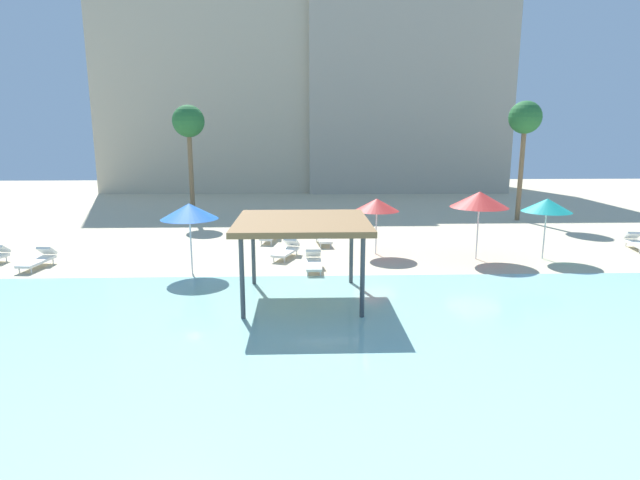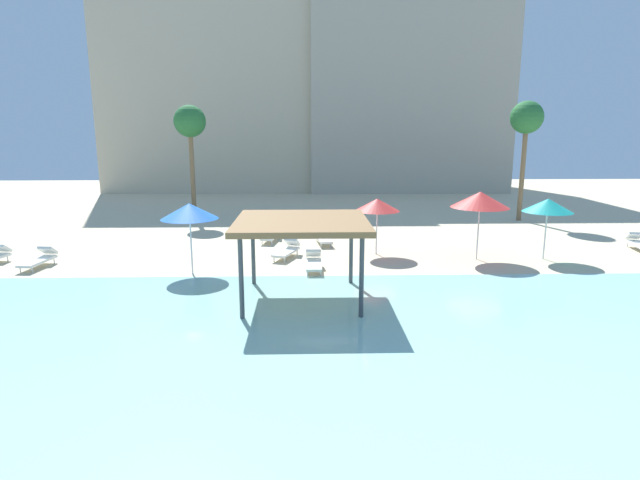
# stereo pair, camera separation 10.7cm
# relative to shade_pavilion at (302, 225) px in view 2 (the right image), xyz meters

# --- Properties ---
(ground_plane) EXTENTS (80.00, 80.00, 0.00)m
(ground_plane) POSITION_rel_shade_pavilion_xyz_m (0.95, 1.13, -2.46)
(ground_plane) COLOR beige
(lagoon_water) EXTENTS (44.00, 13.50, 0.04)m
(lagoon_water) POSITION_rel_shade_pavilion_xyz_m (0.95, -4.12, -2.44)
(lagoon_water) COLOR #99D1C6
(lagoon_water) RESTS_ON ground
(shade_pavilion) EXTENTS (4.14, 4.14, 2.62)m
(shade_pavilion) POSITION_rel_shade_pavilion_xyz_m (0.00, 0.00, 0.00)
(shade_pavilion) COLOR #42474C
(shade_pavilion) RESTS_ON ground
(beach_umbrella_teal_0) EXTENTS (2.03, 2.03, 2.57)m
(beach_umbrella_teal_0) POSITION_rel_shade_pavilion_xyz_m (10.22, 5.12, -0.16)
(beach_umbrella_teal_0) COLOR silver
(beach_umbrella_teal_0) RESTS_ON ground
(beach_umbrella_red_1) EXTENTS (1.96, 1.96, 2.46)m
(beach_umbrella_red_1) POSITION_rel_shade_pavilion_xyz_m (3.23, 6.20, -0.27)
(beach_umbrella_red_1) COLOR silver
(beach_umbrella_red_1) RESTS_ON ground
(beach_umbrella_blue_2) EXTENTS (2.13, 2.13, 2.71)m
(beach_umbrella_blue_2) POSITION_rel_shade_pavilion_xyz_m (-4.20, 3.22, -0.05)
(beach_umbrella_blue_2) COLOR silver
(beach_umbrella_blue_2) RESTS_ON ground
(beach_umbrella_red_3) EXTENTS (2.40, 2.40, 2.87)m
(beach_umbrella_red_3) POSITION_rel_shade_pavilion_xyz_m (7.37, 5.16, 0.08)
(beach_umbrella_red_3) COLOR silver
(beach_umbrella_red_3) RESTS_ON ground
(lounge_chair_0) EXTENTS (1.22, 1.99, 0.74)m
(lounge_chair_0) POSITION_rel_shade_pavilion_xyz_m (-0.67, 5.70, -2.13)
(lounge_chair_0) COLOR white
(lounge_chair_0) RESTS_ON ground
(lounge_chair_1) EXTENTS (0.80, 1.95, 0.74)m
(lounge_chair_1) POSITION_rel_shade_pavilion_xyz_m (-10.52, 4.40, -2.13)
(lounge_chair_1) COLOR white
(lounge_chair_1) RESTS_ON ground
(lounge_chair_2) EXTENTS (0.60, 1.90, 0.74)m
(lounge_chair_2) POSITION_rel_shade_pavilion_xyz_m (0.42, 3.58, -2.13)
(lounge_chair_2) COLOR white
(lounge_chair_2) RESTS_ON ground
(lounge_chair_4) EXTENTS (0.89, 1.97, 0.74)m
(lounge_chair_4) POSITION_rel_shade_pavilion_xyz_m (-1.60, 9.05, -2.13)
(lounge_chair_4) COLOR white
(lounge_chair_4) RESTS_ON ground
(lounge_chair_5) EXTENTS (0.94, 1.98, 0.74)m
(lounge_chair_5) POSITION_rel_shade_pavilion_xyz_m (15.34, 6.68, -2.13)
(lounge_chair_5) COLOR white
(lounge_chair_5) RESTS_ON ground
(lounge_chair_6) EXTENTS (0.81, 1.95, 0.74)m
(lounge_chair_6) POSITION_rel_shade_pavilion_xyz_m (0.98, 8.36, -2.13)
(lounge_chair_6) COLOR white
(lounge_chair_6) RESTS_ON ground
(palm_tree_0) EXTENTS (1.90, 1.90, 7.05)m
(palm_tree_0) POSITION_rel_shade_pavilion_xyz_m (13.07, 14.64, 3.44)
(palm_tree_0) COLOR brown
(palm_tree_0) RESTS_ON ground
(palm_tree_1) EXTENTS (1.90, 1.90, 6.84)m
(palm_tree_1) POSITION_rel_shade_pavilion_xyz_m (-6.75, 15.78, 3.25)
(palm_tree_1) COLOR brown
(palm_tree_1) RESTS_ON ground
(hotel_block_0) EXTENTS (20.21, 11.15, 18.98)m
(hotel_block_0) POSITION_rel_shade_pavilion_xyz_m (-7.41, 34.29, 7.03)
(hotel_block_0) COLOR beige
(hotel_block_0) RESTS_ON ground
(hotel_block_1) EXTENTS (17.24, 11.98, 17.26)m
(hotel_block_1) POSITION_rel_shade_pavilion_xyz_m (9.23, 33.95, 6.17)
(hotel_block_1) COLOR #B2A893
(hotel_block_1) RESTS_ON ground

